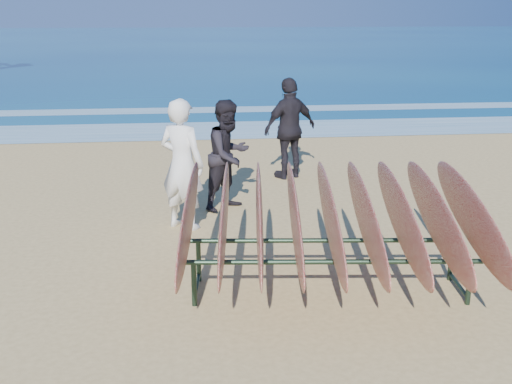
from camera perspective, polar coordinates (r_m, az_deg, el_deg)
ground at (r=7.34m, az=0.69°, el=-8.88°), size 120.00×120.00×0.00m
ocean at (r=61.69m, az=-5.64°, el=13.13°), size 160.00×160.00×0.00m
foam_near at (r=16.91m, az=-3.41°, el=5.52°), size 160.00×160.00×0.00m
foam_far at (r=20.36m, az=-3.93°, el=7.31°), size 160.00×160.00×0.00m
surfboard_rack at (r=7.06m, az=6.61°, el=-2.30°), size 3.44×3.17×1.42m
person_white at (r=9.21m, az=-6.60°, el=2.46°), size 0.82×0.75×1.89m
person_dark_a at (r=10.07m, az=-2.44°, el=3.29°), size 1.07×1.06×1.74m
person_dark_b at (r=11.97m, az=3.03°, el=5.66°), size 1.19×0.90×1.88m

